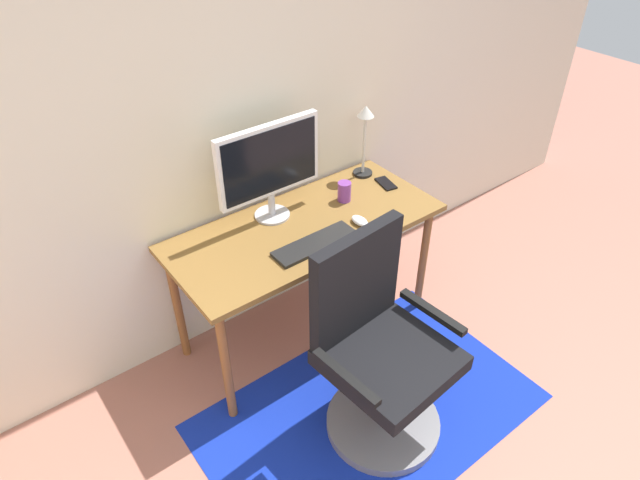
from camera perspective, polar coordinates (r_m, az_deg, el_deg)
wall_back at (r=2.69m, az=-10.81°, el=13.52°), size 6.00×0.10×2.60m
area_rug at (r=2.90m, az=5.00°, el=-17.01°), size 1.61×1.01×0.01m
desk at (r=2.83m, az=-1.47°, el=0.28°), size 1.40×0.62×0.73m
monitor at (r=2.70m, az=-5.21°, el=7.74°), size 0.56×0.18×0.50m
keyboard at (r=2.65m, az=-0.50°, el=-0.37°), size 0.43×0.13×0.02m
computer_mouse at (r=2.79m, az=4.07°, el=1.97°), size 0.06×0.10×0.03m
coffee_cup at (r=2.95m, az=2.50°, el=4.97°), size 0.07×0.07×0.11m
cell_phone at (r=3.13m, az=6.74°, el=5.76°), size 0.10×0.15×0.01m
desk_lamp at (r=3.09m, az=4.61°, el=11.14°), size 0.11×0.11×0.41m
office_chair at (r=2.55m, az=5.98°, el=-11.98°), size 0.61×0.54×1.03m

